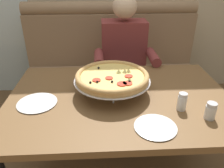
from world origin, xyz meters
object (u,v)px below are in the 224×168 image
Objects in this scene: diner_main at (125,58)px; plate_near_right at (37,102)px; plate_near_left at (156,126)px; booth_bench at (112,77)px; shaker_parmesan at (210,112)px; pizza at (112,77)px; dining_table at (119,106)px; shaker_oregano at (182,103)px.

diner_main reaches higher than plate_near_right.
plate_near_left is 0.93× the size of plate_near_right.
booth_bench is 1.33m from shaker_parmesan.
booth_bench is 8.28× the size of plate_near_left.
diner_main is at bearing 76.89° from pizza.
booth_bench reaches higher than plate_near_left.
shaker_parmesan is (0.50, -0.30, -0.07)m from pizza.
plate_near_left is at bearing -64.16° from dining_table.
plate_near_right is (-0.45, -0.11, -0.10)m from pizza.
booth_bench is at bearing 110.95° from diner_main.
pizza is (-0.04, -0.89, 0.43)m from booth_bench.
shaker_oregano is (0.38, -0.21, -0.07)m from pizza.
plate_near_right is at bearing -129.35° from diner_main.
diner_main reaches higher than dining_table.
plate_near_right is (-0.96, 0.20, -0.03)m from shaker_parmesan.
shaker_oregano is at bearing -73.10° from booth_bench.
plate_near_right is (-0.50, -0.06, 0.09)m from dining_table.
plate_near_right is (-0.50, -1.00, 0.33)m from booth_bench.
booth_bench reaches higher than plate_near_right.
dining_table is at bearing -90.00° from booth_bench.
booth_bench is at bearing 106.90° from shaker_oregano.
dining_table is at bearing 150.83° from shaker_parmesan.
dining_table is (0.00, -0.94, 0.25)m from booth_bench.
shaker_parmesan is (0.46, -0.26, 0.12)m from dining_table.
shaker_parmesan reaches higher than plate_near_right.
shaker_oregano is 0.48× the size of plate_near_left.
plate_near_right is at bearing -173.38° from dining_table.
shaker_oregano is at bearing -7.39° from plate_near_right.
shaker_parmesan is (0.36, -0.93, 0.05)m from diner_main.
dining_table is at bearing -48.30° from pizza.
booth_bench is 1.41× the size of diner_main.
pizza is 0.59m from shaker_parmesan.
pizza is 5.02× the size of shaker_parmesan.
dining_table is at bearing -98.62° from diner_main.
pizza is at bearing 13.20° from plate_near_right.
shaker_oregano is at bearing -29.49° from pizza.
diner_main reaches higher than pizza.
diner_main is 0.65m from pizza.
diner_main is 5.42× the size of plate_near_right.
booth_bench is at bearing 63.50° from plate_near_right.
pizza reaches higher than dining_table.
diner_main is at bearing 81.38° from dining_table.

